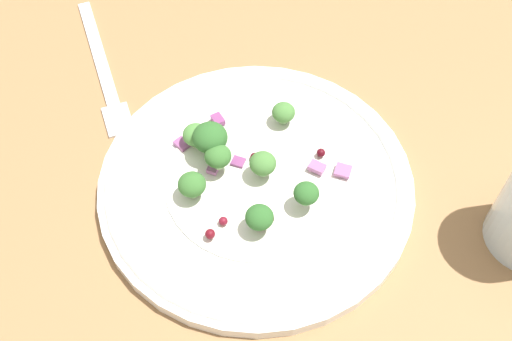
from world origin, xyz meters
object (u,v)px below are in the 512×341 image
at_px(broccoli_floret_1, 306,194).
at_px(broccoli_floret_2, 210,138).
at_px(fork, 104,72).
at_px(broccoli_floret_0, 196,135).
at_px(plate, 256,183).

distance_m(broccoli_floret_1, broccoli_floret_2, 0.09).
xyz_separation_m(broccoli_floret_2, fork, (-0.06, 0.14, -0.03)).
relative_size(broccoli_floret_0, broccoli_floret_2, 0.75).
xyz_separation_m(plate, fork, (-0.08, 0.18, -0.01)).
distance_m(plate, broccoli_floret_0, 0.07).
bearing_deg(broccoli_floret_2, fork, 112.37).
distance_m(broccoli_floret_0, broccoli_floret_1, 0.11).
height_order(broccoli_floret_0, broccoli_floret_1, broccoli_floret_1).
relative_size(plate, broccoli_floret_1, 12.70).
height_order(plate, fork, plate).
bearing_deg(broccoli_floret_1, broccoli_floret_2, 122.99).
height_order(plate, broccoli_floret_2, broccoli_floret_2).
relative_size(plate, broccoli_floret_2, 8.84).
height_order(plate, broccoli_floret_0, broccoli_floret_0).
distance_m(broccoli_floret_0, fork, 0.14).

